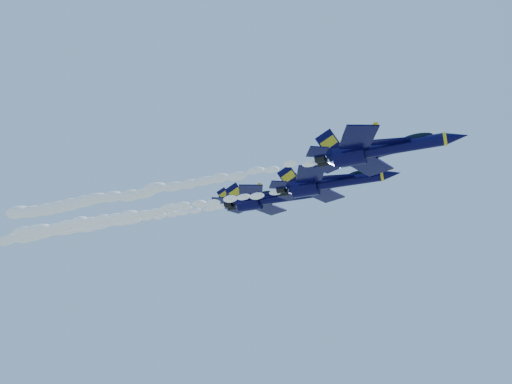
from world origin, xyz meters
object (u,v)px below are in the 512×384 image
(jet_third, at_px, (270,199))
(jet_lead, at_px, (379,149))
(jet_second, at_px, (329,183))
(jet_fourth, at_px, (247,199))

(jet_third, bearing_deg, jet_lead, -37.43)
(jet_lead, xyz_separation_m, jet_second, (-8.99, 9.26, 0.31))
(jet_lead, xyz_separation_m, jet_third, (-21.42, 16.40, 2.09))
(jet_second, bearing_deg, jet_lead, -45.86)
(jet_second, relative_size, jet_fourth, 1.27)
(jet_second, distance_m, jet_third, 14.44)
(jet_second, xyz_separation_m, jet_third, (-12.43, 7.13, 1.78))
(jet_lead, relative_size, jet_third, 1.02)
(jet_lead, distance_m, jet_fourth, 39.01)
(jet_second, height_order, jet_third, jet_third)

